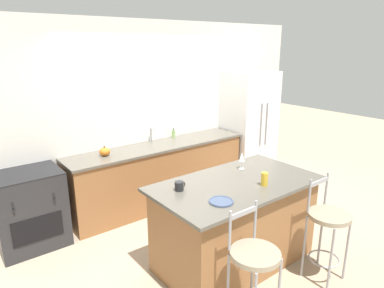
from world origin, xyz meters
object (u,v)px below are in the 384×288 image
at_px(coffee_mug, 179,186).
at_px(pumpkin_decoration, 105,152).
at_px(oven_range, 30,209).
at_px(tumbler_cup, 264,179).
at_px(soap_bottle, 174,134).
at_px(bar_stool_near, 254,266).
at_px(wine_glass, 242,157).
at_px(dinner_plate, 221,201).
at_px(refrigerator, 248,126).
at_px(bar_stool_far, 327,225).

distance_m(coffee_mug, pumpkin_decoration, 1.56).
bearing_deg(pumpkin_decoration, oven_range, -179.07).
xyz_separation_m(tumbler_cup, soap_bottle, (0.38, 2.19, -0.03)).
xyz_separation_m(bar_stool_near, wine_glass, (0.87, 1.01, 0.49)).
distance_m(coffee_mug, soap_bottle, 2.10).
distance_m(bar_stool_near, dinner_plate, 0.63).
bearing_deg(tumbler_cup, pumpkin_decoration, 113.36).
height_order(oven_range, soap_bottle, soap_bottle).
xyz_separation_m(oven_range, pumpkin_decoration, (1.00, 0.02, 0.52)).
bearing_deg(bar_stool_near, soap_bottle, 68.20).
bearing_deg(pumpkin_decoration, wine_glass, -55.43).
xyz_separation_m(refrigerator, wine_glass, (-1.65, -1.45, 0.14)).
xyz_separation_m(oven_range, bar_stool_far, (2.23, -2.51, 0.14)).
bearing_deg(dinner_plate, soap_bottle, 65.67).
bearing_deg(soap_bottle, refrigerator, -9.82).
xyz_separation_m(bar_stool_near, coffee_mug, (-0.06, 0.96, 0.40)).
height_order(bar_stool_near, coffee_mug, bar_stool_near).
distance_m(wine_glass, tumbler_cup, 0.53).
distance_m(refrigerator, dinner_plate, 3.12).
distance_m(refrigerator, coffee_mug, 2.99).
bearing_deg(wine_glass, tumbler_cup, -109.30).
distance_m(refrigerator, pumpkin_decoration, 2.68).
xyz_separation_m(bar_stool_far, pumpkin_decoration, (-1.23, 2.52, 0.39)).
bearing_deg(tumbler_cup, coffee_mug, 150.25).
distance_m(bar_stool_near, pumpkin_decoration, 2.55).
relative_size(bar_stool_near, dinner_plate, 4.72).
height_order(refrigerator, bar_stool_near, refrigerator).
relative_size(oven_range, coffee_mug, 7.72).
bearing_deg(dinner_plate, oven_range, 121.99).
bearing_deg(bar_stool_near, refrigerator, 44.33).
bearing_deg(dinner_plate, tumbler_cup, 1.54).
xyz_separation_m(bar_stool_near, dinner_plate, (0.09, 0.51, 0.36)).
relative_size(bar_stool_near, wine_glass, 5.50).
xyz_separation_m(tumbler_cup, pumpkin_decoration, (-0.86, 1.99, -0.04)).
bearing_deg(tumbler_cup, refrigerator, 46.81).
xyz_separation_m(refrigerator, pumpkin_decoration, (-2.68, 0.05, 0.03)).
height_order(bar_stool_far, wine_glass, wine_glass).
bearing_deg(oven_range, soap_bottle, 5.45).
bearing_deg(coffee_mug, bar_stool_far, -40.35).
height_order(oven_range, coffee_mug, coffee_mug).
xyz_separation_m(bar_stool_near, soap_bottle, (1.08, 2.71, 0.39)).
relative_size(oven_range, wine_glass, 4.70).
relative_size(dinner_plate, pumpkin_decoration, 1.63).
height_order(refrigerator, pumpkin_decoration, refrigerator).
distance_m(coffee_mug, tumbler_cup, 0.88).
xyz_separation_m(bar_stool_near, bar_stool_far, (1.07, -0.01, 0.00)).
height_order(refrigerator, dinner_plate, refrigerator).
xyz_separation_m(oven_range, soap_bottle, (2.24, 0.21, 0.53)).
bearing_deg(refrigerator, oven_range, 179.46).
relative_size(tumbler_cup, pumpkin_decoration, 0.99).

